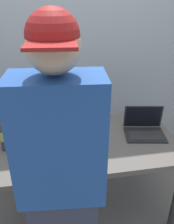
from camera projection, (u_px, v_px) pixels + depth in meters
name	position (u px, v px, depth m)	size (l,w,h in m)	color
ground_plane	(82.00, 206.00, 2.19)	(8.00, 8.00, 0.00)	slate
desk	(82.00, 149.00, 1.90)	(1.50, 0.81, 0.71)	#56514C
laptop	(144.00, 128.00, 1.95)	(0.36, 0.30, 0.21)	black
beer_bottle_amber	(15.00, 126.00, 1.87)	(0.06, 0.06, 0.29)	#472B14
beer_bottle_green	(21.00, 133.00, 1.74)	(0.07, 0.07, 0.32)	#1E5123
beer_bottle_dark	(4.00, 134.00, 1.71)	(0.06, 0.06, 0.32)	#333333
person_figure	(62.00, 190.00, 1.18)	(0.42, 0.31, 1.72)	#2D3347
coffee_mug	(55.00, 124.00, 2.02)	(0.12, 0.08, 0.08)	white
back_wall	(67.00, 43.00, 2.37)	(6.00, 0.10, 2.60)	#99A3AD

